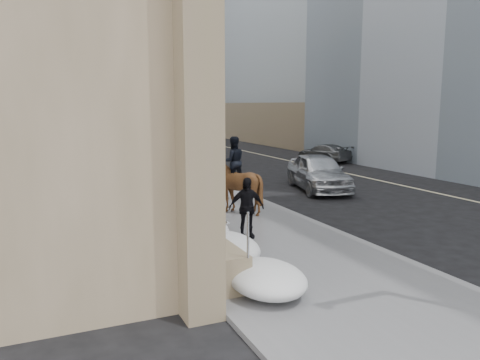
% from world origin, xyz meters
% --- Properties ---
extents(ground, '(140.00, 140.00, 0.00)m').
position_xyz_m(ground, '(0.00, 0.00, 0.00)').
color(ground, black).
rests_on(ground, ground).
extents(sidewalk, '(5.00, 80.00, 0.12)m').
position_xyz_m(sidewalk, '(0.00, 10.00, 0.06)').
color(sidewalk, '#5B5B5E').
rests_on(sidewalk, ground).
extents(curb, '(0.24, 80.00, 0.12)m').
position_xyz_m(curb, '(2.62, 10.00, 0.06)').
color(curb, slate).
rests_on(curb, ground).
extents(lane_line, '(0.15, 70.00, 0.01)m').
position_xyz_m(lane_line, '(10.50, 10.00, 0.01)').
color(lane_line, '#BFB78C').
rests_on(lane_line, ground).
extents(limestone_building, '(6.10, 44.00, 18.00)m').
position_xyz_m(limestone_building, '(-5.26, 19.96, 8.90)').
color(limestone_building, '#837156').
rests_on(limestone_building, ground).
extents(far_podium, '(2.00, 80.00, 4.00)m').
position_xyz_m(far_podium, '(15.50, 10.00, 2.00)').
color(far_podium, '#7D7051').
rests_on(far_podium, ground).
extents(bg_building_mid, '(30.00, 12.00, 28.00)m').
position_xyz_m(bg_building_mid, '(4.00, 60.00, 14.00)').
color(bg_building_mid, slate).
rests_on(bg_building_mid, ground).
extents(bg_building_far, '(24.00, 12.00, 20.00)m').
position_xyz_m(bg_building_far, '(-6.00, 72.00, 10.00)').
color(bg_building_far, gray).
rests_on(bg_building_far, ground).
extents(streetlight_mid, '(1.71, 0.24, 8.00)m').
position_xyz_m(streetlight_mid, '(2.74, 14.00, 4.58)').
color(streetlight_mid, '#2D2D30').
rests_on(streetlight_mid, ground).
extents(streetlight_far, '(1.71, 0.24, 8.00)m').
position_xyz_m(streetlight_far, '(2.74, 34.00, 4.58)').
color(streetlight_far, '#2D2D30').
rests_on(streetlight_far, ground).
extents(traffic_signal, '(4.10, 0.22, 6.00)m').
position_xyz_m(traffic_signal, '(2.07, 22.00, 4.00)').
color(traffic_signal, '#2D2D30').
rests_on(traffic_signal, ground).
extents(snow_bank, '(1.70, 18.10, 0.76)m').
position_xyz_m(snow_bank, '(-1.42, 8.11, 0.47)').
color(snow_bank, silver).
rests_on(snow_bank, sidewalk).
extents(mounted_horse_left, '(1.63, 2.71, 2.73)m').
position_xyz_m(mounted_horse_left, '(-1.60, 3.73, 1.24)').
color(mounted_horse_left, '#502918').
rests_on(mounted_horse_left, sidewalk).
extents(mounted_horse_right, '(1.75, 1.92, 2.62)m').
position_xyz_m(mounted_horse_right, '(0.79, 4.75, 1.20)').
color(mounted_horse_right, '#3E2511').
rests_on(mounted_horse_right, sidewalk).
extents(pedestrian, '(1.06, 0.58, 1.71)m').
position_xyz_m(pedestrian, '(-0.15, 1.71, 0.98)').
color(pedestrian, black).
rests_on(pedestrian, sidewalk).
extents(car_silver, '(3.14, 5.21, 1.66)m').
position_xyz_m(car_silver, '(6.16, 7.77, 0.83)').
color(car_silver, silver).
rests_on(car_silver, ground).
extents(car_grey, '(2.48, 4.35, 1.19)m').
position_xyz_m(car_grey, '(12.40, 16.65, 0.59)').
color(car_grey, '#4D5053').
rests_on(car_grey, ground).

